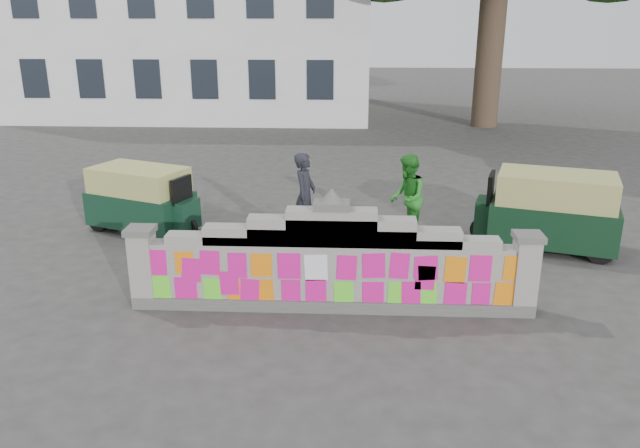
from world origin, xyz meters
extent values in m
plane|color=#383533|center=(0.00, 0.00, 0.00)|extent=(100.00, 100.00, 0.00)
cube|color=#4C4C49|center=(0.00, 0.00, 0.10)|extent=(6.40, 0.42, 0.20)
cube|color=gray|center=(0.00, 0.00, 0.60)|extent=(6.40, 0.32, 1.00)
cube|color=gray|center=(0.00, 0.00, 1.17)|extent=(5.20, 0.32, 0.14)
cube|color=gray|center=(0.00, 0.00, 1.24)|extent=(4.00, 0.32, 0.28)
cube|color=gray|center=(0.00, 0.00, 1.32)|extent=(2.60, 0.32, 0.44)
cube|color=gray|center=(0.00, 0.00, 1.39)|extent=(1.40, 0.32, 0.58)
cube|color=#4C4C49|center=(0.00, 0.00, 1.74)|extent=(0.55, 0.36, 0.12)
cone|color=#4C4C49|center=(0.00, 0.00, 1.90)|extent=(0.36, 0.36, 0.22)
cube|color=gray|center=(-3.02, 0.00, 0.62)|extent=(0.36, 0.40, 1.24)
cube|color=#4C4C49|center=(-3.02, 0.00, 1.28)|extent=(0.44, 0.44, 0.10)
cube|color=gray|center=(3.02, 0.00, 0.62)|extent=(0.36, 0.40, 1.24)
cube|color=#4C4C49|center=(3.02, 0.00, 1.28)|extent=(0.44, 0.44, 0.10)
cube|color=silver|center=(-7.00, 22.00, 4.00)|extent=(16.00, 10.00, 8.00)
cylinder|color=#38281E|center=(6.00, 18.00, 3.00)|extent=(1.10, 1.10, 6.00)
imported|color=black|center=(-0.61, 2.73, 0.51)|extent=(2.03, 1.10, 1.01)
imported|color=black|center=(-0.61, 2.73, 0.86)|extent=(0.54, 0.70, 1.72)
imported|color=#258424|center=(1.47, 3.40, 0.90)|extent=(0.69, 0.88, 1.81)
cube|color=#113321|center=(-4.29, 3.72, 0.50)|extent=(2.45, 1.90, 0.72)
cube|color=tan|center=(-4.29, 3.72, 1.13)|extent=(2.27, 1.79, 0.54)
cube|color=#113321|center=(-3.24, 3.30, 0.50)|extent=(0.66, 0.76, 0.63)
cube|color=black|center=(-3.24, 3.30, 1.04)|extent=(0.30, 0.61, 0.54)
cylinder|color=black|center=(-3.15, 3.26, 0.23)|extent=(0.46, 0.27, 0.45)
cylinder|color=black|center=(-5.23, 3.57, 0.23)|extent=(0.46, 0.27, 0.45)
cylinder|color=black|center=(-4.85, 4.49, 0.23)|extent=(0.46, 0.27, 0.45)
cube|color=black|center=(4.35, 2.97, 0.55)|extent=(2.69, 1.96, 0.80)
cube|color=tan|center=(4.35, 2.97, 1.26)|extent=(2.48, 1.86, 0.60)
cube|color=black|center=(3.15, 3.34, 0.55)|extent=(0.69, 0.82, 0.70)
cube|color=black|center=(3.15, 3.34, 1.15)|extent=(0.29, 0.69, 0.60)
cylinder|color=black|center=(3.06, 3.37, 0.25)|extent=(0.52, 0.26, 0.50)
cylinder|color=black|center=(5.38, 3.23, 0.25)|extent=(0.52, 0.26, 0.50)
cylinder|color=black|center=(5.05, 2.17, 0.25)|extent=(0.52, 0.26, 0.50)
camera|label=1|loc=(0.27, -9.12, 4.48)|focal=35.00mm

